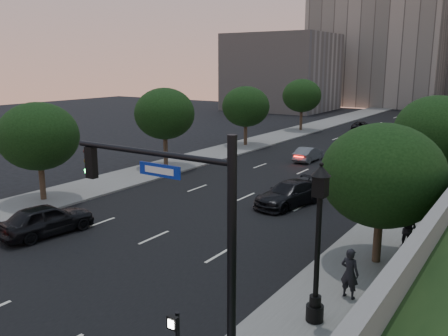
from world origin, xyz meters
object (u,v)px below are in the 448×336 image
Objects in this scene: pedestrian_b at (407,228)px; pedestrian_a at (350,273)px; sedan_mid_left at (308,154)px; traffic_signal_mast at (197,257)px; sedan_near_right at (289,194)px; sedan_far_right at (403,145)px; street_lamp at (317,251)px; sedan_far_left at (360,126)px; pedestrian_c at (395,203)px; sedan_near_left at (46,219)px.

pedestrian_a is at bearing 95.05° from pedestrian_b.
pedestrian_b is (12.40, -16.82, 0.43)m from sedan_mid_left.
traffic_signal_mast is at bearing 81.34° from pedestrian_a.
sedan_mid_left is 14.16m from sedan_near_right.
street_lamp is at bearing -98.56° from sedan_far_right.
sedan_far_left is 2.60× the size of pedestrian_c.
traffic_signal_mast reaches higher than pedestrian_b.
pedestrian_b reaches higher than pedestrian_c.
pedestrian_c reaches higher than sedan_far_left.
street_lamp is 1.41× the size of sedan_mid_left.
traffic_signal_mast is 4.84m from street_lamp.
pedestrian_a is (15.33, 1.78, 0.29)m from sedan_near_left.
traffic_signal_mast reaches higher than sedan_near_left.
street_lamp is 1.21× the size of sedan_far_left.
pedestrian_a reaches higher than sedan_near_left.
pedestrian_b reaches higher than sedan_mid_left.
sedan_far_right is 2.00× the size of pedestrian_a.
pedestrian_a is at bearing 73.68° from traffic_signal_mast.
sedan_near_left is (-14.92, 0.43, -1.81)m from street_lamp.
sedan_far_left is 2.42× the size of pedestrian_a.
sedan_mid_left is 11.45m from sedan_far_right.
traffic_signal_mast is at bearing -59.43° from sedan_near_right.
sedan_near_left is at bearing 74.13° from sedan_far_left.
sedan_near_right reaches higher than sedan_mid_left.
street_lamp is 1.17× the size of sedan_near_left.
sedan_far_left is at bearing -64.90° from pedestrian_a.
traffic_signal_mast reaches higher than street_lamp.
pedestrian_b is (0.58, 6.34, -0.03)m from pedestrian_a.
pedestrian_a is at bearing -97.29° from sedan_far_right.
pedestrian_a is at bearing 79.77° from street_lamp.
street_lamp reaches higher than pedestrian_a.
pedestrian_c is (6.22, 0.63, 0.29)m from sedan_near_right.
pedestrian_a is at bearing 93.08° from sedan_far_left.
sedan_far_right is at bearing -96.56° from sedan_near_left.
pedestrian_b is (7.79, -3.42, 0.33)m from sedan_near_right.
sedan_mid_left is 21.85m from sedan_far_left.
pedestrian_a reaches higher than sedan_near_right.
street_lamp reaches higher than sedan_near_left.
sedan_near_left is 18.81m from pedestrian_c.
sedan_near_left is at bearing 37.37° from pedestrian_b.
street_lamp is at bearing 70.78° from traffic_signal_mast.
pedestrian_b is (2.54, 13.03, -2.59)m from traffic_signal_mast.
sedan_mid_left is 2.07× the size of pedestrian_a.
sedan_far_left is at bearing 106.22° from street_lamp.
sedan_near_right is (4.60, -13.39, 0.10)m from sedan_mid_left.
pedestrian_a is (7.21, -9.77, 0.36)m from sedan_near_right.
street_lamp is at bearing -173.12° from sedan_near_left.
pedestrian_a is (1.96, 6.69, -2.56)m from traffic_signal_mast.
pedestrian_b is at bearing -10.85° from sedan_near_right.
sedan_near_left is at bearing -112.23° from sedan_near_right.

